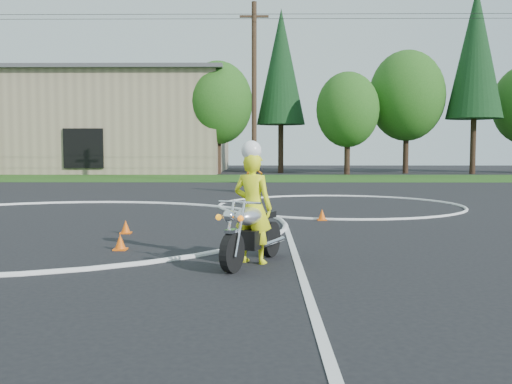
{
  "coord_description": "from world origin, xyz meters",
  "views": [
    {
      "loc": [
        5.41,
        -10.93,
        1.84
      ],
      "look_at": [
        5.31,
        -0.79,
        1.1
      ],
      "focal_mm": 40.0,
      "sensor_mm": 36.0,
      "label": 1
    }
  ],
  "objects": [
    {
      "name": "traffic_cones",
      "position": [
        4.95,
        1.71,
        0.14
      ],
      "size": [
        19.89,
        11.48,
        0.3
      ],
      "color": "#F55D0C",
      "rests_on": "ground"
    },
    {
      "name": "course_markings",
      "position": [
        2.17,
        4.35,
        0.01
      ],
      "size": [
        19.05,
        19.05,
        0.12
      ],
      "color": "silver",
      "rests_on": "ground"
    },
    {
      "name": "primary_motorcycle",
      "position": [
        5.25,
        -1.83,
        0.52
      ],
      "size": [
        1.1,
        1.91,
        1.08
      ],
      "rotation": [
        0.0,
        0.0,
        -0.43
      ],
      "color": "black",
      "rests_on": "ground"
    },
    {
      "name": "grass_strip",
      "position": [
        0.0,
        27.0,
        0.01
      ],
      "size": [
        120.0,
        10.0,
        0.02
      ],
      "primitive_type": "cube",
      "color": "#1E4714",
      "rests_on": "ground"
    },
    {
      "name": "treeline",
      "position": [
        14.78,
        34.61,
        6.62
      ],
      "size": [
        38.2,
        8.1,
        14.52
      ],
      "color": "#382619",
      "rests_on": "ground"
    },
    {
      "name": "rider_second_grp",
      "position": [
        5.09,
        14.12,
        0.7
      ],
      "size": [
        0.96,
        2.13,
        1.98
      ],
      "rotation": [
        0.0,
        0.0,
        0.12
      ],
      "color": "black",
      "rests_on": "ground"
    },
    {
      "name": "utility_poles",
      "position": [
        5.0,
        21.0,
        5.2
      ],
      "size": [
        41.6,
        1.12,
        10.0
      ],
      "color": "#473321",
      "rests_on": "ground"
    },
    {
      "name": "rider_primary_grp",
      "position": [
        5.26,
        -1.7,
        0.97
      ],
      "size": [
        0.78,
        0.67,
        2.0
      ],
      "rotation": [
        0.0,
        0.0,
        -0.43
      ],
      "color": "#EDF71A",
      "rests_on": "ground"
    }
  ]
}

